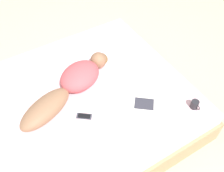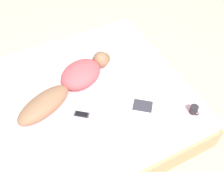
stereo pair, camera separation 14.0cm
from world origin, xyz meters
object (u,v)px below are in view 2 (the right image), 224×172
open_magazine (144,98)px  cell_phone (82,114)px  person (71,82)px  coffee_mug (194,110)px

open_magazine → cell_phone: bearing=-59.6°
person → coffee_mug: 1.27m
open_magazine → cell_phone: (-0.10, -0.66, 0.00)m
cell_phone → person: bearing=-148.2°
coffee_mug → cell_phone: coffee_mug is taller
person → open_magazine: person is taller
open_magazine → cell_phone: same height
person → open_magazine: bearing=30.7°
person → open_magazine: size_ratio=2.37×
person → open_magazine: 0.77m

